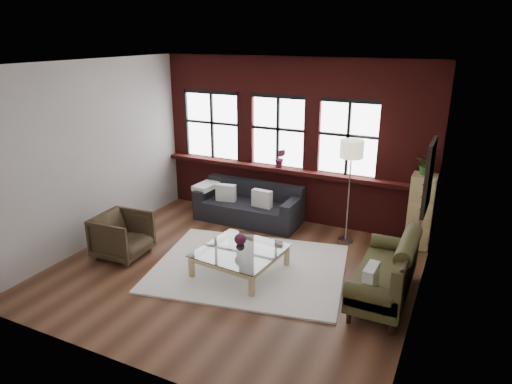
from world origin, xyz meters
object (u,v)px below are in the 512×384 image
at_px(coffee_table, 240,261).
at_px(drawer_chest, 421,211).
at_px(armchair, 122,236).
at_px(vase, 240,246).
at_px(floor_lamp, 349,188).
at_px(dark_sofa, 248,203).
at_px(vintage_settee, 384,268).

bearing_deg(coffee_table, drawer_chest, 42.71).
distance_m(armchair, coffee_table, 2.09).
distance_m(armchair, vase, 2.09).
relative_size(vase, floor_lamp, 0.07).
distance_m(armchair, floor_lamp, 3.99).
relative_size(drawer_chest, floor_lamp, 0.66).
bearing_deg(coffee_table, armchair, -170.11).
height_order(armchair, vase, armchair).
height_order(dark_sofa, floor_lamp, floor_lamp).
bearing_deg(drawer_chest, coffee_table, -137.29).
bearing_deg(vintage_settee, floor_lamp, 120.49).
xyz_separation_m(armchair, floor_lamp, (3.25, 2.23, 0.64)).
bearing_deg(floor_lamp, vase, -122.63).
distance_m(vintage_settee, floor_lamp, 1.99).
xyz_separation_m(vase, drawer_chest, (2.40, 2.22, 0.20)).
distance_m(coffee_table, floor_lamp, 2.37).
xyz_separation_m(dark_sofa, armchair, (-1.23, -2.29, -0.01)).
distance_m(vintage_settee, coffee_table, 2.20).
xyz_separation_m(dark_sofa, vase, (0.83, -1.93, 0.09)).
relative_size(armchair, drawer_chest, 0.62).
relative_size(armchair, vase, 5.66).
height_order(drawer_chest, floor_lamp, floor_lamp).
relative_size(vintage_settee, drawer_chest, 1.37).
bearing_deg(floor_lamp, dark_sofa, 178.30).
bearing_deg(floor_lamp, armchair, -145.58).
bearing_deg(vintage_settee, armchair, -172.29).
relative_size(vintage_settee, coffee_table, 1.50).
xyz_separation_m(coffee_table, floor_lamp, (1.20, 1.87, 0.82)).
bearing_deg(drawer_chest, dark_sofa, -174.91).
height_order(vase, floor_lamp, floor_lamp).
height_order(dark_sofa, vintage_settee, vintage_settee).
distance_m(dark_sofa, armchair, 2.60).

